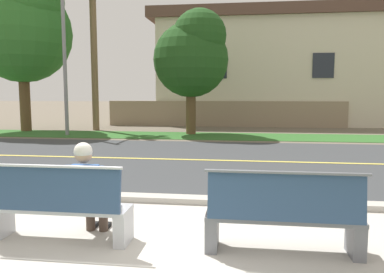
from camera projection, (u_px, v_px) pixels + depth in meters
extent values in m
plane|color=#665B4C|center=(214.00, 152.00, 12.02)|extent=(140.00, 140.00, 0.00)
cube|color=#B7B2A8|center=(166.00, 249.00, 4.54)|extent=(44.00, 3.60, 0.01)
cube|color=#ADA89E|center=(189.00, 200.00, 6.45)|extent=(44.00, 0.30, 0.11)
cube|color=#383A3D|center=(210.00, 160.00, 10.54)|extent=(52.00, 8.00, 0.01)
cube|color=#E0CC4C|center=(210.00, 160.00, 10.54)|extent=(48.00, 0.14, 0.01)
cube|color=#2D6026|center=(222.00, 136.00, 16.37)|extent=(48.00, 2.80, 0.02)
cube|color=silver|center=(1.00, 220.00, 4.90)|extent=(0.14, 0.40, 0.45)
cube|color=silver|center=(124.00, 226.00, 4.68)|extent=(0.14, 0.40, 0.45)
cube|color=silver|center=(60.00, 208.00, 4.77)|extent=(1.77, 0.44, 0.05)
cube|color=navy|center=(51.00, 189.00, 4.55)|extent=(1.69, 0.12, 0.52)
cylinder|color=silver|center=(50.00, 166.00, 4.50)|extent=(1.77, 0.04, 0.04)
cube|color=slate|center=(212.00, 231.00, 4.54)|extent=(0.14, 0.40, 0.45)
cube|color=slate|center=(356.00, 237.00, 4.32)|extent=(0.14, 0.40, 0.45)
cube|color=slate|center=(283.00, 217.00, 4.41)|extent=(1.77, 0.44, 0.05)
cube|color=navy|center=(285.00, 198.00, 4.19)|extent=(1.69, 0.12, 0.52)
cylinder|color=slate|center=(286.00, 173.00, 4.14)|extent=(1.77, 0.04, 0.04)
cylinder|color=#47382D|center=(84.00, 198.00, 4.92)|extent=(0.15, 0.42, 0.15)
cylinder|color=#47382D|center=(97.00, 198.00, 4.89)|extent=(0.15, 0.42, 0.15)
cylinder|color=#47382D|center=(90.00, 215.00, 5.14)|extent=(0.12, 0.12, 0.43)
cube|color=black|center=(93.00, 226.00, 5.24)|extent=(0.09, 0.24, 0.07)
cylinder|color=#47382D|center=(103.00, 216.00, 5.11)|extent=(0.12, 0.12, 0.43)
cube|color=black|center=(106.00, 227.00, 5.21)|extent=(0.09, 0.24, 0.07)
cube|color=#33599E|center=(84.00, 186.00, 4.70)|extent=(0.34, 0.20, 0.52)
cylinder|color=#33599E|center=(68.00, 184.00, 4.74)|extent=(0.09, 0.09, 0.46)
cylinder|color=#33599E|center=(101.00, 185.00, 4.68)|extent=(0.09, 0.09, 0.46)
sphere|color=tan|center=(83.00, 155.00, 4.66)|extent=(0.21, 0.21, 0.21)
sphere|color=beige|center=(83.00, 151.00, 4.66)|extent=(0.22, 0.22, 0.22)
cylinder|color=gray|center=(65.00, 57.00, 16.49)|extent=(0.16, 0.16, 6.79)
cylinder|color=brown|center=(25.00, 101.00, 18.54)|extent=(0.50, 0.50, 2.93)
sphere|color=#2D6B28|center=(22.00, 33.00, 18.17)|extent=(4.68, 4.68, 4.68)
sphere|color=#2D6B28|center=(28.00, 0.00, 17.59)|extent=(3.28, 3.28, 3.28)
cylinder|color=brown|center=(191.00, 111.00, 17.12)|extent=(0.43, 0.43, 2.06)
sphere|color=#1E4719|center=(191.00, 60.00, 16.86)|extent=(3.30, 3.30, 3.30)
sphere|color=#1E4719|center=(200.00, 36.00, 16.45)|extent=(2.31, 2.31, 2.31)
cylinder|color=brown|center=(94.00, 57.00, 18.72)|extent=(0.32, 0.32, 7.17)
cube|color=gray|center=(224.00, 114.00, 21.10)|extent=(13.00, 0.36, 1.40)
cube|color=beige|center=(266.00, 74.00, 23.68)|extent=(12.43, 6.40, 5.96)
cube|color=brown|center=(267.00, 20.00, 23.31)|extent=(13.43, 6.91, 0.60)
cube|color=#232833|center=(217.00, 66.00, 20.84)|extent=(1.10, 0.06, 1.30)
cube|color=#232833|center=(323.00, 65.00, 20.10)|extent=(1.10, 0.06, 1.30)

